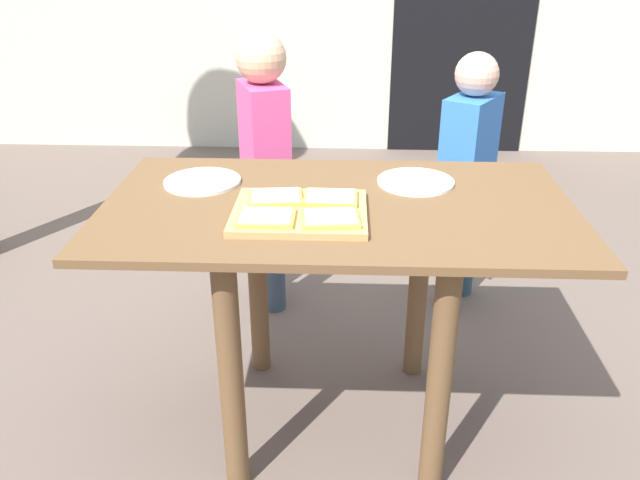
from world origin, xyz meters
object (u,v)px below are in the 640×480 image
(pizza_slice_far_right, at_px, (331,198))
(plate_white_right, at_px, (416,182))
(child_left, at_px, (265,156))
(dining_table, at_px, (337,252))
(cutting_board, at_px, (300,213))
(child_right, at_px, (467,171))
(pizza_slice_far_left, at_px, (275,197))
(pizza_slice_near_left, at_px, (266,217))
(plate_white_left, at_px, (202,181))
(pizza_slice_near_right, at_px, (330,218))

(pizza_slice_far_right, relative_size, plate_white_right, 0.64)
(plate_white_right, distance_m, child_left, 0.76)
(plate_white_right, bearing_deg, child_left, 131.75)
(dining_table, relative_size, plate_white_right, 5.71)
(cutting_board, xyz_separation_m, child_right, (0.57, 0.84, -0.18))
(pizza_slice_far_left, bearing_deg, pizza_slice_near_left, -93.92)
(pizza_slice_near_left, bearing_deg, plate_white_left, 126.77)
(pizza_slice_near_left, distance_m, plate_white_left, 0.36)
(dining_table, relative_size, child_right, 1.24)
(pizza_slice_far_left, height_order, plate_white_right, pizza_slice_far_left)
(dining_table, distance_m, child_left, 0.77)
(plate_white_left, bearing_deg, pizza_slice_far_right, -23.17)
(pizza_slice_far_left, xyz_separation_m, plate_white_right, (0.38, 0.18, -0.02))
(pizza_slice_near_left, distance_m, pizza_slice_far_left, 0.13)
(pizza_slice_near_left, height_order, plate_white_left, pizza_slice_near_left)
(plate_white_right, relative_size, child_left, 0.20)
(cutting_board, height_order, plate_white_left, cutting_board)
(pizza_slice_near_left, xyz_separation_m, plate_white_right, (0.39, 0.31, -0.02))
(pizza_slice_near_right, xyz_separation_m, plate_white_right, (0.23, 0.31, -0.02))
(cutting_board, bearing_deg, plate_white_left, 142.96)
(plate_white_right, bearing_deg, pizza_slice_near_left, -141.22)
(pizza_slice_near_right, distance_m, pizza_slice_far_left, 0.19)
(pizza_slice_near_right, relative_size, child_left, 0.14)
(pizza_slice_far_right, bearing_deg, plate_white_right, 37.23)
(pizza_slice_far_right, bearing_deg, plate_white_left, 156.83)
(pizza_slice_far_left, bearing_deg, plate_white_right, 25.60)
(child_right, bearing_deg, plate_white_left, -144.59)
(dining_table, bearing_deg, child_left, 111.56)
(dining_table, relative_size, pizza_slice_near_right, 8.40)
(plate_white_left, xyz_separation_m, child_left, (0.10, 0.58, -0.12))
(plate_white_left, xyz_separation_m, plate_white_right, (0.61, 0.02, 0.00))
(pizza_slice_near_right, xyz_separation_m, child_left, (-0.27, 0.87, -0.14))
(plate_white_left, xyz_separation_m, child_right, (0.86, 0.61, -0.17))
(plate_white_left, bearing_deg, pizza_slice_near_right, -37.79)
(child_left, bearing_deg, cutting_board, -76.85)
(plate_white_right, height_order, child_left, child_left)
(pizza_slice_near_right, xyz_separation_m, pizza_slice_far_right, (-0.00, 0.13, 0.00))
(cutting_board, distance_m, pizza_slice_far_left, 0.09)
(pizza_slice_near_left, distance_m, plate_white_right, 0.50)
(pizza_slice_near_right, distance_m, plate_white_right, 0.39)
(dining_table, bearing_deg, pizza_slice_near_right, -95.80)
(dining_table, bearing_deg, child_right, 57.44)
(pizza_slice_near_right, bearing_deg, pizza_slice_far_left, 138.64)
(plate_white_left, bearing_deg, child_right, 35.41)
(child_right, bearing_deg, pizza_slice_far_left, -129.51)
(dining_table, height_order, pizza_slice_far_right, pizza_slice_far_right)
(pizza_slice_near_right, relative_size, plate_white_left, 0.68)
(child_left, bearing_deg, plate_white_right, -48.25)
(plate_white_left, relative_size, child_right, 0.22)
(cutting_board, relative_size, plate_white_left, 1.55)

